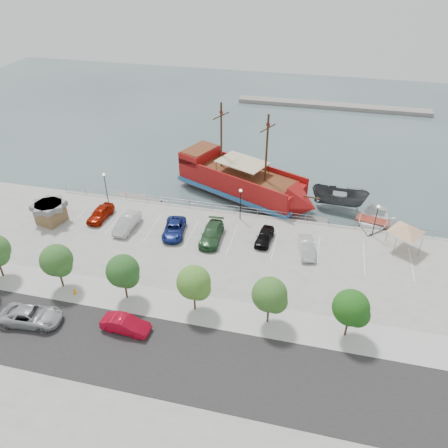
# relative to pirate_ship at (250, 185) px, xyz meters

# --- Properties ---
(ground) EXTENTS (160.00, 160.00, 0.00)m
(ground) POSITION_rel_pirate_ship_xyz_m (0.09, -13.34, -2.23)
(ground) COLOR #3A494D
(land_slab) EXTENTS (100.00, 58.00, 1.20)m
(land_slab) POSITION_rel_pirate_ship_xyz_m (0.09, -34.34, -1.83)
(land_slab) COLOR gray
(land_slab) RESTS_ON ground
(street) EXTENTS (100.00, 8.00, 0.04)m
(street) POSITION_rel_pirate_ship_xyz_m (0.09, -29.34, -1.22)
(street) COLOR black
(street) RESTS_ON land_slab
(sidewalk) EXTENTS (100.00, 4.00, 0.05)m
(sidewalk) POSITION_rel_pirate_ship_xyz_m (0.09, -23.34, -1.21)
(sidewalk) COLOR #B2B2B0
(sidewalk) RESTS_ON land_slab
(seawall_railing) EXTENTS (50.00, 0.06, 1.00)m
(seawall_railing) POSITION_rel_pirate_ship_xyz_m (0.09, -5.54, -0.70)
(seawall_railing) COLOR gray
(seawall_railing) RESTS_ON land_slab
(far_shore) EXTENTS (40.00, 3.00, 0.80)m
(far_shore) POSITION_rel_pirate_ship_xyz_m (10.09, 41.66, -1.83)
(far_shore) COLOR gray
(far_shore) RESTS_ON ground
(pirate_ship) EXTENTS (21.24, 13.51, 13.29)m
(pirate_ship) POSITION_rel_pirate_ship_xyz_m (0.00, 0.00, 0.00)
(pirate_ship) COLOR maroon
(pirate_ship) RESTS_ON ground
(patrol_boat) EXTENTS (7.75, 3.81, 2.88)m
(patrol_boat) POSITION_rel_pirate_ship_xyz_m (12.10, 0.28, -0.79)
(patrol_boat) COLOR #3F4243
(patrol_boat) RESTS_ON ground
(speedboat) EXTENTS (6.88, 8.49, 1.55)m
(speedboat) POSITION_rel_pirate_ship_xyz_m (16.34, -3.50, -1.45)
(speedboat) COLOR white
(speedboat) RESTS_ON ground
(dock_west) EXTENTS (6.91, 2.79, 0.38)m
(dock_west) POSITION_rel_pirate_ship_xyz_m (-14.98, -4.14, -2.03)
(dock_west) COLOR slate
(dock_west) RESTS_ON ground
(dock_mid) EXTENTS (6.62, 2.04, 0.38)m
(dock_mid) POSITION_rel_pirate_ship_xyz_m (7.65, -4.14, -2.04)
(dock_mid) COLOR slate
(dock_mid) RESTS_ON ground
(dock_east) EXTENTS (7.12, 4.66, 0.40)m
(dock_east) POSITION_rel_pirate_ship_xyz_m (17.01, -4.14, -2.03)
(dock_east) COLOR slate
(dock_east) RESTS_ON ground
(shed) EXTENTS (3.85, 3.85, 2.63)m
(shed) POSITION_rel_pirate_ship_xyz_m (-22.58, -12.84, 0.17)
(shed) COLOR brown
(shed) RESTS_ON land_slab
(canopy_tent) EXTENTS (5.29, 5.29, 3.75)m
(canopy_tent) POSITION_rel_pirate_ship_xyz_m (19.26, -8.60, 2.03)
(canopy_tent) COLOR slate
(canopy_tent) RESTS_ON land_slab
(street_van) EXTENTS (5.90, 3.18, 1.57)m
(street_van) POSITION_rel_pirate_ship_xyz_m (-15.06, -28.41, -0.44)
(street_van) COLOR #A0A3A7
(street_van) RESTS_ON street
(street_sedan) EXTENTS (4.59, 1.84, 1.48)m
(street_sedan) POSITION_rel_pirate_ship_xyz_m (-6.19, -27.36, -0.48)
(street_sedan) COLOR #B70820
(street_sedan) RESTS_ON street
(fire_hydrant) EXTENTS (0.25, 0.25, 0.73)m
(fire_hydrant) POSITION_rel_pirate_ship_xyz_m (-13.11, -24.14, -0.83)
(fire_hydrant) COLOR #F09F00
(fire_hydrant) RESTS_ON sidewalk
(lamp_post_left) EXTENTS (0.36, 0.36, 4.28)m
(lamp_post_left) POSITION_rel_pirate_ship_xyz_m (-17.91, -6.84, 1.71)
(lamp_post_left) COLOR black
(lamp_post_left) RESTS_ON land_slab
(lamp_post_mid) EXTENTS (0.36, 0.36, 4.28)m
(lamp_post_mid) POSITION_rel_pirate_ship_xyz_m (0.09, -6.84, 1.71)
(lamp_post_mid) COLOR black
(lamp_post_mid) RESTS_ON land_slab
(lamp_post_right) EXTENTS (0.36, 0.36, 4.28)m
(lamp_post_right) POSITION_rel_pirate_ship_xyz_m (16.09, -6.84, 1.71)
(lamp_post_right) COLOR black
(lamp_post_right) RESTS_ON land_slab
(tree_b) EXTENTS (3.30, 3.20, 5.00)m
(tree_b) POSITION_rel_pirate_ship_xyz_m (-14.76, -23.42, 2.07)
(tree_b) COLOR #473321
(tree_b) RESTS_ON sidewalk
(tree_c) EXTENTS (3.30, 3.20, 5.00)m
(tree_c) POSITION_rel_pirate_ship_xyz_m (-7.76, -23.42, 2.07)
(tree_c) COLOR #473321
(tree_c) RESTS_ON sidewalk
(tree_d) EXTENTS (3.30, 3.20, 5.00)m
(tree_d) POSITION_rel_pirate_ship_xyz_m (-0.76, -23.42, 2.07)
(tree_d) COLOR #473321
(tree_d) RESTS_ON sidewalk
(tree_e) EXTENTS (3.30, 3.20, 5.00)m
(tree_e) POSITION_rel_pirate_ship_xyz_m (6.24, -23.42, 2.07)
(tree_e) COLOR #473321
(tree_e) RESTS_ON sidewalk
(tree_f) EXTENTS (3.30, 3.20, 5.00)m
(tree_f) POSITION_rel_pirate_ship_xyz_m (13.24, -23.42, 2.07)
(tree_f) COLOR #473321
(tree_f) RESTS_ON sidewalk
(parked_car_a) EXTENTS (2.19, 4.67, 1.55)m
(parked_car_a) POSITION_rel_pirate_ship_xyz_m (-16.96, -10.80, -0.45)
(parked_car_a) COLOR #921402
(parked_car_a) RESTS_ON land_slab
(parked_car_b) EXTENTS (1.89, 5.00, 1.63)m
(parked_car_b) POSITION_rel_pirate_ship_xyz_m (-12.80, -12.09, -0.41)
(parked_car_b) COLOR beige
(parked_car_b) RESTS_ON land_slab
(parked_car_c) EXTENTS (3.16, 5.42, 1.42)m
(parked_car_c) POSITION_rel_pirate_ship_xyz_m (-6.90, -11.85, -0.52)
(parked_car_c) COLOR navy
(parked_car_c) RESTS_ON land_slab
(parked_car_d) EXTENTS (2.39, 5.52, 1.58)m
(parked_car_d) POSITION_rel_pirate_ship_xyz_m (-2.23, -11.98, -0.43)
(parked_car_d) COLOR #274D2A
(parked_car_d) RESTS_ON land_slab
(parked_car_e) EXTENTS (2.07, 4.28, 1.41)m
(parked_car_e) POSITION_rel_pirate_ship_xyz_m (3.82, -10.91, -0.52)
(parked_car_e) COLOR black
(parked_car_e) RESTS_ON land_slab
(parked_car_f) EXTENTS (2.31, 4.57, 1.44)m
(parked_car_f) POSITION_rel_pirate_ship_xyz_m (8.75, -11.90, -0.51)
(parked_car_f) COLOR silver
(parked_car_f) RESTS_ON land_slab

